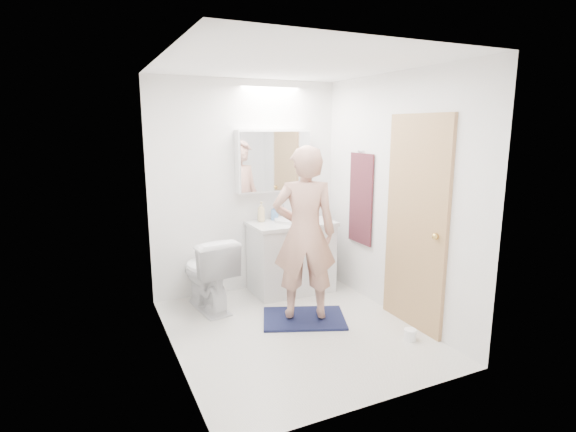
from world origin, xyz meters
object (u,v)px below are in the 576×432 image
person (305,233)px  soap_bottle_b (275,212)px  toothbrush_cup (306,214)px  toilet_paper_roll (410,335)px  vanity_cabinet (291,258)px  medicine_cabinet (274,161)px  toilet (207,273)px  soap_bottle_a (261,212)px

person → soap_bottle_b: person is taller
toothbrush_cup → toilet_paper_roll: 1.92m
vanity_cabinet → toilet_paper_roll: bearing=-74.5°
medicine_cabinet → toilet: bearing=-160.0°
medicine_cabinet → person: size_ratio=0.53×
vanity_cabinet → person: 0.96m
toilet → person: size_ratio=0.47×
vanity_cabinet → soap_bottle_b: bearing=124.7°
vanity_cabinet → medicine_cabinet: size_ratio=1.02×
medicine_cabinet → toilet: 1.46m
medicine_cabinet → person: bearing=-96.3°
person → toilet: bearing=-18.7°
vanity_cabinet → toilet_paper_roll: vanity_cabinet is taller
medicine_cabinet → soap_bottle_b: (-0.00, -0.03, -0.59)m
soap_bottle_b → toilet_paper_roll: size_ratio=1.63×
vanity_cabinet → soap_bottle_b: soap_bottle_b is taller
soap_bottle_a → toilet: bearing=-159.6°
medicine_cabinet → vanity_cabinet: bearing=-59.5°
toilet → soap_bottle_b: (0.89, 0.30, 0.52)m
toilet → person: bearing=131.7°
toothbrush_cup → medicine_cabinet: bearing=172.8°
toothbrush_cup → vanity_cabinet: bearing=-149.6°
vanity_cabinet → person: size_ratio=0.54×
person → toothbrush_cup: 1.08m
toilet → soap_bottle_a: soap_bottle_a is taller
toilet → soap_bottle_b: soap_bottle_b is taller
vanity_cabinet → soap_bottle_a: (-0.31, 0.15, 0.54)m
medicine_cabinet → toilet_paper_roll: bearing=-72.5°
soap_bottle_a → medicine_cabinet: bearing=18.3°
medicine_cabinet → toothbrush_cup: bearing=-7.2°
vanity_cabinet → toothbrush_cup: size_ratio=9.78×
toilet_paper_roll → person: bearing=130.5°
soap_bottle_b → toothbrush_cup: 0.40m
toothbrush_cup → soap_bottle_b: bearing=177.1°
vanity_cabinet → toilet: toilet is taller
vanity_cabinet → medicine_cabinet: bearing=120.5°
vanity_cabinet → medicine_cabinet: 1.14m
toilet → soap_bottle_a: (0.71, 0.27, 0.54)m
toilet → soap_bottle_a: 0.93m
medicine_cabinet → person: 1.18m
vanity_cabinet → toilet_paper_roll: 1.67m
vanity_cabinet → toilet: (-1.02, -0.11, 0.00)m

